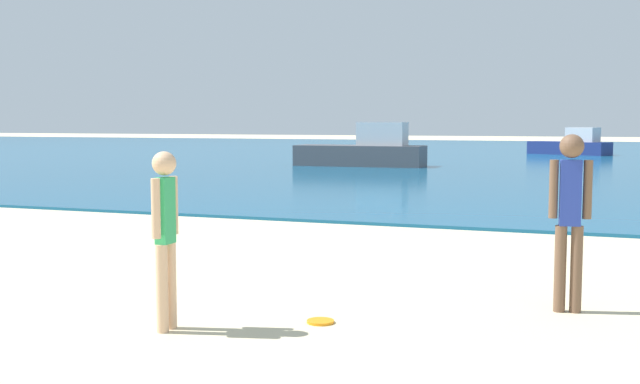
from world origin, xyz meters
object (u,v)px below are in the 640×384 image
person_standing (165,229)px  boat_near (365,151)px  frisbee (320,322)px  boat_far (572,145)px  person_distant (570,212)px

person_standing → boat_near: (-5.43, 23.67, -0.23)m
frisbee → boat_far: bearing=88.9°
person_standing → boat_near: size_ratio=0.30×
person_standing → boat_near: bearing=13.1°
boat_near → frisbee: bearing=104.6°
person_standing → boat_far: person_standing is taller
person_standing → person_distant: person_distant is taller
frisbee → boat_far: (0.73, 37.10, 0.55)m
person_distant → boat_far: (-1.37, 35.88, -0.41)m
boat_far → frisbee: bearing=114.3°
frisbee → person_distant: bearing=30.0°
person_distant → boat_far: person_distant is taller
boat_near → boat_far: (7.34, 14.13, -0.10)m
person_standing → frisbee: person_standing is taller
person_standing → boat_near: boat_near is taller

